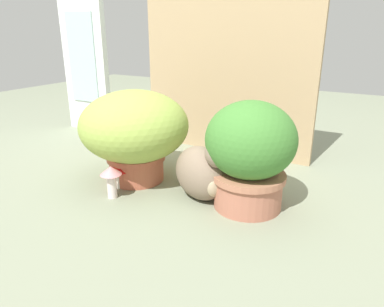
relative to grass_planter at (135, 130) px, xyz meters
name	(u,v)px	position (x,y,z in m)	size (l,w,h in m)	color
ground_plane	(167,187)	(0.17, 0.00, -0.24)	(6.00, 6.00, 0.00)	gray
cardboard_backdrop	(226,62)	(0.17, 0.58, 0.26)	(0.98, 0.03, 0.99)	tan
window_panel_white	(85,64)	(-0.82, 0.53, 0.21)	(0.36, 0.05, 0.88)	white
grass_planter	(135,130)	(0.00, 0.00, 0.00)	(0.48, 0.48, 0.41)	#B05A41
leafy_planter	(250,152)	(0.54, 0.01, -0.01)	(0.34, 0.34, 0.42)	#AD6852
cat	(203,172)	(0.36, -0.03, -0.12)	(0.36, 0.27, 0.32)	#816C59
mushroom_ornament_pink	(111,176)	(0.03, -0.20, -0.14)	(0.09, 0.09, 0.14)	silver
mushroom_ornament_red	(119,169)	(-0.01, -0.11, -0.15)	(0.10, 0.10, 0.13)	silver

